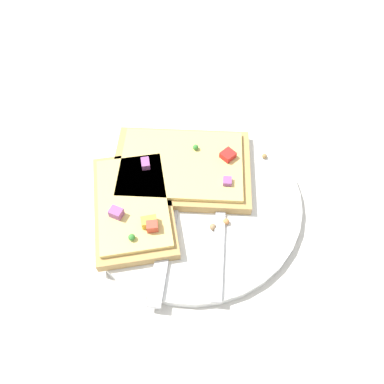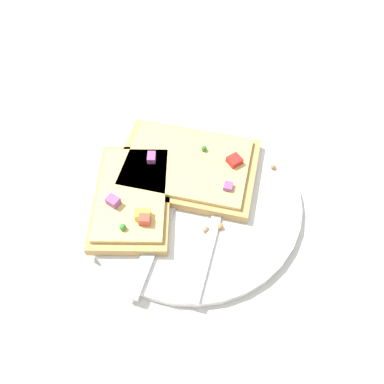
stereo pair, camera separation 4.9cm
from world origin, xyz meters
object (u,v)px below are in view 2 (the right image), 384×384
at_px(knife, 157,234).
at_px(pizza_slice_main, 187,166).
at_px(pizza_slice_corner, 133,196).
at_px(plate, 192,199).
at_px(fork, 218,210).

distance_m(knife, pizza_slice_main, 0.11).
bearing_deg(knife, pizza_slice_corner, 50.32).
xyz_separation_m(plate, pizza_slice_corner, (0.07, -0.04, 0.02)).
relative_size(knife, pizza_slice_main, 0.75).
distance_m(pizza_slice_main, pizza_slice_corner, 0.09).
bearing_deg(fork, pizza_slice_corner, 96.30).
xyz_separation_m(plate, fork, (-0.01, 0.04, 0.01)).
xyz_separation_m(fork, knife, (0.08, -0.02, 0.00)).
distance_m(plate, pizza_slice_main, 0.05).
height_order(fork, pizza_slice_main, pizza_slice_main).
bearing_deg(pizza_slice_corner, plate, 95.59).
height_order(knife, pizza_slice_main, pizza_slice_main).
relative_size(plate, pizza_slice_main, 1.27).
bearing_deg(plate, knife, 17.16).
height_order(plate, pizza_slice_corner, pizza_slice_corner).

